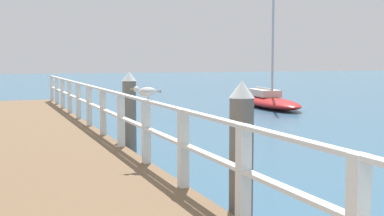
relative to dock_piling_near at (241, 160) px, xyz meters
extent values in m
cube|color=brown|center=(-1.85, 5.84, -0.71)|extent=(3.10, 21.44, 0.45)
cube|color=silver|center=(-0.38, -0.78, 0.02)|extent=(0.12, 0.12, 1.02)
cube|color=silver|center=(-0.38, 0.88, 0.02)|extent=(0.12, 0.12, 1.02)
cube|color=silver|center=(-0.38, 2.53, 0.02)|extent=(0.12, 0.12, 1.02)
cube|color=silver|center=(-0.38, 4.18, 0.02)|extent=(0.12, 0.12, 1.02)
cube|color=silver|center=(-0.38, 5.84, 0.02)|extent=(0.12, 0.12, 1.02)
cube|color=silver|center=(-0.38, 7.49, 0.02)|extent=(0.12, 0.12, 1.02)
cube|color=silver|center=(-0.38, 9.14, 0.02)|extent=(0.12, 0.12, 1.02)
cube|color=silver|center=(-0.38, 10.80, 0.02)|extent=(0.12, 0.12, 1.02)
cube|color=silver|center=(-0.38, 12.45, 0.02)|extent=(0.12, 0.12, 1.02)
cube|color=silver|center=(-0.38, 14.10, 0.02)|extent=(0.12, 0.12, 1.02)
cube|color=silver|center=(-0.38, 15.76, 0.02)|extent=(0.12, 0.12, 1.02)
cube|color=silver|center=(-0.38, 5.84, 0.51)|extent=(0.10, 19.84, 0.04)
cube|color=silver|center=(-0.38, 5.84, 0.07)|extent=(0.10, 19.84, 0.04)
cylinder|color=#6B6056|center=(0.00, 0.00, -0.11)|extent=(0.28, 0.28, 1.66)
cone|color=white|center=(0.00, 0.00, 0.82)|extent=(0.29, 0.29, 0.20)
cylinder|color=#6B6056|center=(0.00, 5.01, -0.11)|extent=(0.28, 0.28, 1.66)
cone|color=white|center=(0.00, 5.01, 0.82)|extent=(0.29, 0.29, 0.20)
ellipsoid|color=white|center=(-0.38, 2.44, 0.65)|extent=(0.30, 0.19, 0.15)
sphere|color=white|center=(-0.55, 2.48, 0.70)|extent=(0.09, 0.09, 0.09)
cone|color=gold|center=(-0.61, 2.49, 0.70)|extent=(0.05, 0.03, 0.02)
cone|color=#939399|center=(-0.21, 2.40, 0.66)|extent=(0.09, 0.09, 0.07)
ellipsoid|color=#939399|center=(-0.38, 2.44, 0.68)|extent=(0.26, 0.22, 0.04)
cylinder|color=tan|center=(-0.38, 2.41, 0.55)|extent=(0.01, 0.01, 0.05)
cylinder|color=tan|center=(-0.36, 2.46, 0.55)|extent=(0.01, 0.01, 0.05)
ellipsoid|color=red|center=(8.74, 14.15, -0.71)|extent=(2.44, 5.75, 0.46)
cylinder|color=#B2B2B7|center=(8.70, 13.87, 2.54)|extent=(0.10, 0.10, 6.04)
cylinder|color=#B2B2B7|center=(8.85, 14.83, -0.13)|extent=(0.38, 1.94, 0.08)
cube|color=beige|center=(8.84, 14.81, -0.33)|extent=(1.20, 2.12, 0.30)
camera|label=1|loc=(-2.65, -5.08, 1.15)|focal=47.08mm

